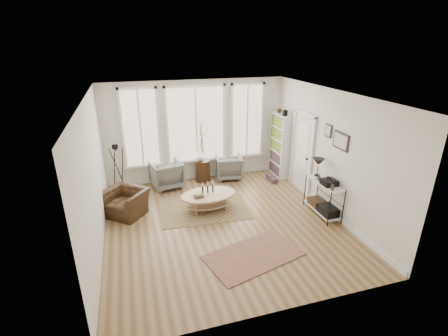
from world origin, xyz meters
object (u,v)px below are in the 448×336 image
object	(u,v)px
low_shelf	(323,195)
armchair_left	(166,174)
coffee_table	(208,197)
bookcase	(280,145)
armchair_right	(229,167)
side_table	(202,153)
accent_chair	(125,202)

from	to	relation	value
low_shelf	armchair_left	world-z (taller)	low_shelf
coffee_table	bookcase	bearing A→B (deg)	30.47
coffee_table	armchair_right	world-z (taller)	armchair_right
armchair_left	side_table	size ratio (longest dim) A/B	0.46
coffee_table	accent_chair	size ratio (longest dim) A/B	1.51
bookcase	armchair_right	bearing A→B (deg)	171.94
low_shelf	accent_chair	bearing A→B (deg)	163.17
armchair_right	side_table	world-z (taller)	side_table
coffee_table	armchair_right	bearing A→B (deg)	58.46
low_shelf	coffee_table	distance (m)	2.74
coffee_table	armchair_left	distance (m)	1.82
bookcase	armchair_right	xyz separation A→B (m)	(-1.54, 0.22, -0.61)
bookcase	armchair_left	world-z (taller)	bookcase
coffee_table	side_table	bearing A→B (deg)	81.12
armchair_left	side_table	world-z (taller)	side_table
side_table	accent_chair	distance (m)	2.68
side_table	accent_chair	bearing A→B (deg)	-148.14
low_shelf	accent_chair	xyz separation A→B (m)	(-4.51, 1.36, -0.21)
low_shelf	bookcase	bearing A→B (deg)	88.72
bookcase	accent_chair	xyz separation A→B (m)	(-4.56, -1.16, -0.65)
armchair_right	side_table	distance (m)	0.95
bookcase	coffee_table	distance (m)	3.09
bookcase	coffee_table	xyz separation A→B (m)	(-2.61, -1.54, -0.62)
low_shelf	armchair_right	world-z (taller)	low_shelf
accent_chair	low_shelf	bearing A→B (deg)	22.38
accent_chair	bookcase	bearing A→B (deg)	53.45
low_shelf	coffee_table	world-z (taller)	low_shelf
armchair_left	bookcase	bearing A→B (deg)	166.88
coffee_table	armchair_left	bearing A→B (deg)	116.06
armchair_left	accent_chair	bearing A→B (deg)	36.18
low_shelf	armchair_left	distance (m)	4.26
low_shelf	armchair_right	size ratio (longest dim) A/B	1.69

